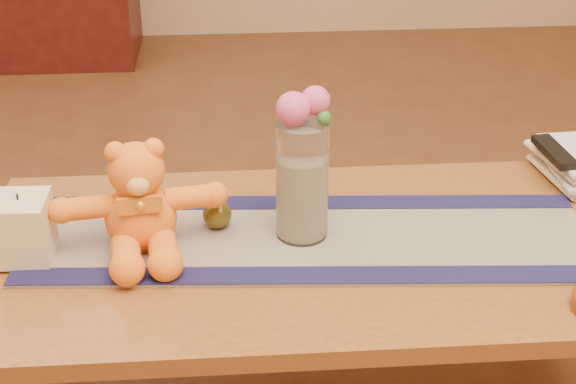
{
  "coord_description": "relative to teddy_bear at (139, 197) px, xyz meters",
  "views": [
    {
      "loc": [
        -0.16,
        -1.5,
        1.42
      ],
      "look_at": [
        -0.05,
        0.0,
        0.58
      ],
      "focal_mm": 52.8,
      "sensor_mm": 36.0,
      "label": 1
    }
  ],
  "objects": [
    {
      "name": "coffee_table_top",
      "position": [
        0.35,
        -0.02,
        -0.14
      ],
      "size": [
        1.4,
        0.7,
        0.04
      ],
      "primitive_type": "cube",
      "color": "brown",
      "rests_on": "floor"
    },
    {
      "name": "table_leg_bl",
      "position": [
        -0.29,
        0.27,
        -0.37
      ],
      "size": [
        0.07,
        0.07,
        0.41
      ],
      "primitive_type": "cylinder",
      "color": "brown",
      "rests_on": "floor"
    },
    {
      "name": "table_leg_br",
      "position": [
        0.99,
        0.27,
        -0.37
      ],
      "size": [
        0.07,
        0.07,
        0.41
      ],
      "primitive_type": "cylinder",
      "color": "brown",
      "rests_on": "floor"
    },
    {
      "name": "persian_runner",
      "position": [
        0.35,
        0.0,
        -0.12
      ],
      "size": [
        1.22,
        0.43,
        0.01
      ],
      "primitive_type": "cube",
      "rotation": [
        0.0,
        0.0,
        -0.06
      ],
      "color": "#1F1A4B",
      "rests_on": "coffee_table_top"
    },
    {
      "name": "runner_border_near",
      "position": [
        0.34,
        -0.14,
        -0.11
      ],
      "size": [
        1.2,
        0.14,
        0.0
      ],
      "primitive_type": "cube",
      "rotation": [
        0.0,
        0.0,
        -0.06
      ],
      "color": "#171541",
      "rests_on": "persian_runner"
    },
    {
      "name": "runner_border_far",
      "position": [
        0.36,
        0.15,
        -0.11
      ],
      "size": [
        1.2,
        0.14,
        0.0
      ],
      "primitive_type": "cube",
      "rotation": [
        0.0,
        0.0,
        -0.06
      ],
      "color": "#171541",
      "rests_on": "persian_runner"
    },
    {
      "name": "teddy_bear",
      "position": [
        0.0,
        0.0,
        0.0
      ],
      "size": [
        0.37,
        0.32,
        0.23
      ],
      "primitive_type": null,
      "rotation": [
        0.0,
        0.0,
        0.14
      ],
      "color": "orange",
      "rests_on": "persian_runner"
    },
    {
      "name": "pillar_candle",
      "position": [
        -0.23,
        -0.03,
        -0.05
      ],
      "size": [
        0.11,
        0.11,
        0.13
      ],
      "primitive_type": "cube",
      "rotation": [
        0.0,
        0.0,
        -0.02
      ],
      "color": "beige",
      "rests_on": "persian_runner"
    },
    {
      "name": "candle_wick",
      "position": [
        -0.23,
        -0.03,
        0.03
      ],
      "size": [
        0.0,
        0.0,
        0.01
      ],
      "primitive_type": "cylinder",
      "rotation": [
        0.0,
        0.0,
        -0.02
      ],
      "color": "black",
      "rests_on": "pillar_candle"
    },
    {
      "name": "glass_vase",
      "position": [
        0.34,
        0.02,
        0.02
      ],
      "size": [
        0.11,
        0.11,
        0.26
      ],
      "primitive_type": "cylinder",
      "color": "silver",
      "rests_on": "persian_runner"
    },
    {
      "name": "potpourri_fill",
      "position": [
        0.34,
        0.02,
        -0.02
      ],
      "size": [
        0.09,
        0.09,
        0.18
      ],
      "primitive_type": "cylinder",
      "color": "beige",
      "rests_on": "glass_vase"
    },
    {
      "name": "rose_left",
      "position": [
        0.32,
        0.01,
        0.18
      ],
      "size": [
        0.07,
        0.07,
        0.07
      ],
      "primitive_type": "sphere",
      "color": "#D34A84",
      "rests_on": "glass_vase"
    },
    {
      "name": "rose_right",
      "position": [
        0.36,
        0.02,
        0.19
      ],
      "size": [
        0.06,
        0.06,
        0.06
      ],
      "primitive_type": "sphere",
      "color": "#D34A84",
      "rests_on": "glass_vase"
    },
    {
      "name": "blue_flower_back",
      "position": [
        0.35,
        0.05,
        0.17
      ],
      "size": [
        0.04,
        0.04,
        0.04
      ],
      "primitive_type": "sphere",
      "color": "#4C63A6",
      "rests_on": "glass_vase"
    },
    {
      "name": "blue_flower_side",
      "position": [
        0.31,
        0.04,
        0.17
      ],
      "size": [
        0.04,
        0.04,
        0.04
      ],
      "primitive_type": "sphere",
      "color": "#4C63A6",
      "rests_on": "glass_vase"
    },
    {
      "name": "leaf_sprig",
      "position": [
        0.38,
        -0.0,
        0.16
      ],
      "size": [
        0.03,
        0.03,
        0.03
      ],
      "primitive_type": "sphere",
      "color": "#33662D",
      "rests_on": "glass_vase"
    },
    {
      "name": "bronze_ball",
      "position": [
        0.16,
        0.06,
        -0.08
      ],
      "size": [
        0.07,
        0.07,
        0.06
      ],
      "primitive_type": "sphere",
      "rotation": [
        0.0,
        0.0,
        -0.1
      ],
      "color": "brown",
      "rests_on": "persian_runner"
    },
    {
      "name": "book_bottom",
      "position": [
        0.95,
        0.22,
        -0.11
      ],
      "size": [
        0.2,
        0.25,
        0.02
      ],
      "primitive_type": "imported",
      "rotation": [
        0.0,
        0.0,
        0.15
      ],
      "color": "beige",
      "rests_on": "coffee_table_top"
    },
    {
      "name": "book_lower",
      "position": [
        0.95,
        0.22,
        -0.09
      ],
      "size": [
        0.17,
        0.23,
        0.02
      ],
      "primitive_type": "imported",
      "rotation": [
        0.0,
        0.0,
        0.01
      ],
      "color": "beige",
      "rests_on": "book_bottom"
    },
    {
      "name": "book_upper",
      "position": [
        0.94,
        0.22,
        -0.07
      ],
      "size": [
        0.21,
        0.25,
        0.02
      ],
      "primitive_type": "imported",
      "rotation": [
        0.0,
        0.0,
        0.2
      ],
      "color": "beige",
      "rests_on": "book_lower"
    },
    {
      "name": "book_top",
      "position": [
        0.95,
        0.22,
        -0.05
      ],
      "size": [
        0.17,
        0.23,
        0.02
      ],
      "primitive_type": "imported",
      "rotation": [
        0.0,
        0.0,
        0.05
      ],
      "color": "beige",
      "rests_on": "book_upper"
    },
    {
      "name": "tv_remote",
      "position": [
        0.95,
        0.21,
        -0.04
      ],
      "size": [
        0.06,
        0.16,
        0.02
      ],
      "primitive_type": "cube",
      "rotation": [
        0.0,
        0.0,
        0.1
      ],
      "color": "black",
      "rests_on": "book_top"
    }
  ]
}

